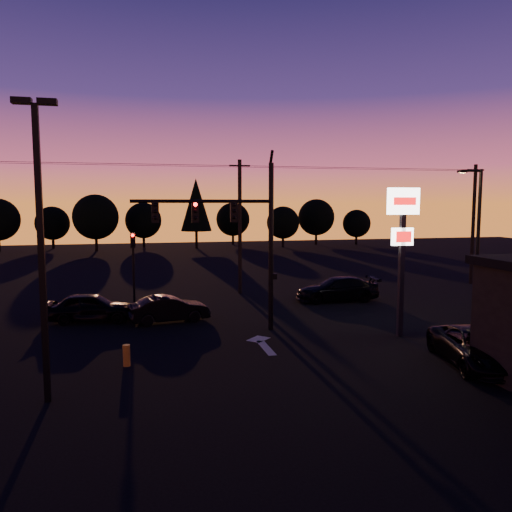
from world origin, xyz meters
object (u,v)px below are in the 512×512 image
Objects in this scene: traffic_signal_mast at (238,228)px; pylon_sign at (403,230)px; bollard at (127,355)px; car_right at (337,289)px; car_mid at (169,309)px; streetlight at (477,233)px; car_left at (91,307)px; suv_parked at (477,348)px; secondary_signal at (133,258)px; parking_lot_light at (40,231)px.

traffic_signal_mast is 1.26× the size of pylon_sign.
bollard is 16.10m from car_right.
car_right reaches higher than car_mid.
streetlight reaches higher than pylon_sign.
suv_parked is (14.78, -10.78, -0.06)m from car_left.
traffic_signal_mast reaches higher than streetlight.
car_left is at bearing 103.92° from bollard.
car_left is at bearing -119.39° from secondary_signal.
car_right is at bearing 145.71° from streetlight.
secondary_signal reaches higher than car_right.
car_mid is 11.10m from car_right.
car_mid is (-3.12, 2.72, -4.26)m from traffic_signal_mast.
pylon_sign reaches higher than bollard.
car_right is at bearing 40.99° from parking_lot_light.
suv_parked is at bearing -120.10° from car_left.
car_left is 1.08× the size of car_mid.
parking_lot_light is 11.22× the size of bollard.
pylon_sign is at bearing -149.92° from streetlight.
streetlight is 1.54× the size of car_right.
parking_lot_light is at bearing -175.99° from car_left.
car_mid is at bearing 66.21° from parking_lot_light.
car_mid is (-10.22, 5.21, -4.24)m from pylon_sign.
secondary_signal is 0.99× the size of car_left.
pylon_sign is 0.85× the size of streetlight.
secondary_signal is at bearing 10.34° from car_mid.
bollard is 0.16× the size of car_right.
parking_lot_light is at bearing -128.18° from bollard.
traffic_signal_mast is 14.10m from streetlight.
traffic_signal_mast reaches higher than bollard.
suv_parked is at bearing -49.00° from secondary_signal.
streetlight is (6.91, 4.00, -0.49)m from pylon_sign.
parking_lot_light is 2.23× the size of car_mid.
car_left is (-7.03, 3.71, -4.18)m from traffic_signal_mast.
streetlight is 17.58m from car_mid.
car_right is at bearing 38.45° from traffic_signal_mast.
pylon_sign is 9.42m from car_right.
secondary_signal is at bearing 80.21° from parking_lot_light.
car_right is (-6.51, 4.44, -3.67)m from streetlight.
car_mid is at bearing -69.57° from secondary_signal.
pylon_sign is 8.35× the size of bollard.
pylon_sign is at bearing 0.39° from car_right.
bollard is 0.16× the size of suv_parked.
parking_lot_light is 11.63m from car_left.
parking_lot_light reaches higher than secondary_signal.
parking_lot_light is at bearing -136.63° from traffic_signal_mast.
car_mid is (1.98, 6.78, 0.27)m from bollard.
suv_parked reaches higher than bollard.
car_right is (7.49, 5.95, -4.18)m from traffic_signal_mast.
parking_lot_light is 6.12m from bollard.
suv_parked is (15.15, -0.07, -4.57)m from parking_lot_light.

